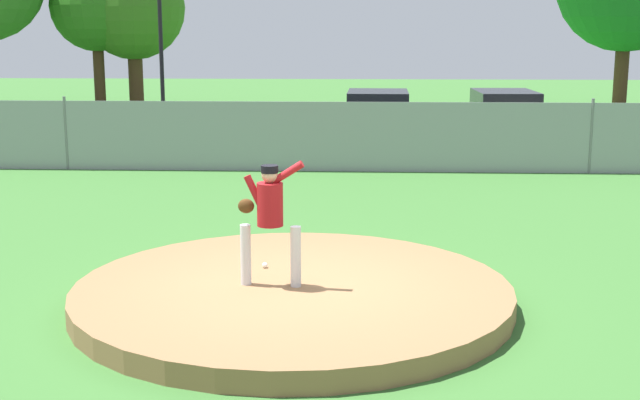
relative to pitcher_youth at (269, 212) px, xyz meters
The scene contains 12 objects.
ground_plane 6.16m from the pitcher_youth, 87.36° to the left, with size 80.00×80.00×0.00m, color #386B2D.
asphalt_strip 14.59m from the pitcher_youth, 88.90° to the left, with size 44.00×7.00×0.01m, color #2B2B2D.
pitchers_mound 1.10m from the pitcher_youth, ahead, with size 5.45×5.45×0.26m, color olive.
pitcher_youth is the anchor object (origin of this frame).
baseball 1.18m from the pitcher_youth, 100.94° to the left, with size 0.07×0.07×0.07m, color white.
chainlink_fence 10.05m from the pitcher_youth, 88.41° to the left, with size 31.27×0.07×1.76m.
parked_car_champagne 15.67m from the pitcher_youth, 70.31° to the left, with size 1.95×4.33×1.58m.
parked_car_charcoal 15.10m from the pitcher_youth, 83.80° to the left, with size 2.03×4.15×1.55m.
traffic_cone_orange 16.28m from the pitcher_youth, 95.90° to the left, with size 0.40×0.40×0.55m.
traffic_light_near 19.54m from the pitcher_youth, 106.69° to the left, with size 0.28×0.46×5.54m.
tree_broad_right 26.09m from the pitcher_youth, 111.25° to the left, with size 3.60×3.60×6.00m.
tree_leaning_west 26.03m from the pitcher_youth, 108.06° to the left, with size 4.16×4.16×6.22m.
Camera 1 is at (0.81, -10.17, 3.42)m, focal length 48.00 mm.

